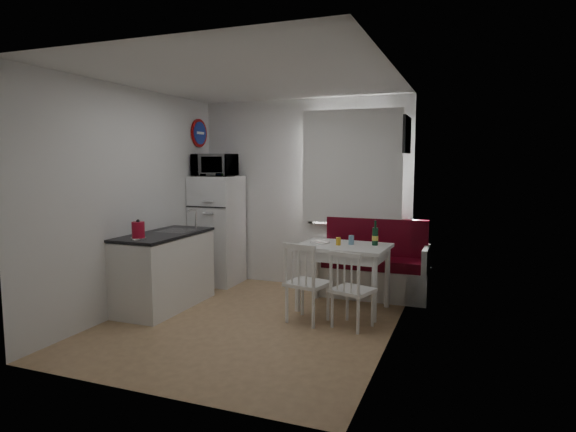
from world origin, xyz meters
name	(u,v)px	position (x,y,z in m)	size (l,w,h in m)	color
floor	(250,322)	(0.00, 0.00, 0.00)	(3.00, 3.50, 0.02)	#A27E56
ceiling	(248,78)	(0.00, 0.00, 2.60)	(3.00, 3.50, 0.02)	white
wall_back	(303,194)	(0.00, 1.75, 1.30)	(3.00, 0.02, 2.60)	white
wall_front	(145,224)	(0.00, -1.75, 1.30)	(3.00, 0.02, 2.60)	white
wall_left	(134,200)	(-1.50, 0.00, 1.30)	(0.02, 3.50, 2.60)	white
wall_right	(392,209)	(1.50, 0.00, 1.30)	(0.02, 3.50, 2.60)	white
window	(352,171)	(0.70, 1.72, 1.62)	(1.22, 0.06, 1.47)	white
curtain	(351,167)	(0.70, 1.65, 1.68)	(1.35, 0.02, 1.50)	white
kitchen_counter	(165,270)	(-1.20, 0.16, 0.46)	(0.62, 1.32, 1.16)	white
wall_sign	(200,133)	(-1.47, 1.45, 2.15)	(0.40, 0.40, 0.03)	#1A329D
picture_frame	(407,135)	(1.48, 1.10, 2.05)	(0.04, 0.52, 0.42)	black
bench	(373,271)	(1.05, 1.51, 0.33)	(1.40, 0.54, 1.00)	white
dining_table	(343,252)	(0.82, 0.83, 0.69)	(1.08, 0.79, 0.78)	white
chair_left	(305,274)	(0.57, 0.17, 0.55)	(0.49, 0.48, 0.47)	white
chair_right	(351,282)	(1.07, 0.17, 0.51)	(0.48, 0.48, 0.44)	white
fridge	(217,230)	(-1.18, 1.40, 0.77)	(0.62, 0.62, 1.54)	white
microwave	(215,165)	(-1.18, 1.35, 1.70)	(0.56, 0.38, 0.31)	white
kettle	(138,230)	(-1.15, -0.38, 1.01)	(0.16, 0.16, 0.22)	#AF0E26
wine_bottle	(375,233)	(1.17, 0.93, 0.92)	(0.07, 0.07, 0.29)	#123821
drinking_glass_orange	(338,241)	(0.77, 0.78, 0.82)	(0.06, 0.06, 0.09)	yellow
drinking_glass_blue	(351,240)	(0.90, 0.88, 0.83)	(0.07, 0.07, 0.11)	#709DBE
plate	(320,242)	(0.52, 0.85, 0.78)	(0.24, 0.24, 0.02)	white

